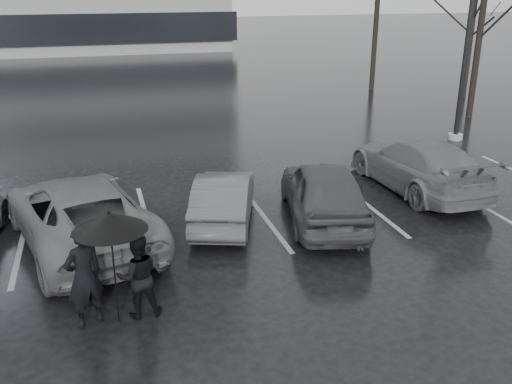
{
  "coord_description": "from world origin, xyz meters",
  "views": [
    {
      "loc": [
        -3.14,
        -10.24,
        5.47
      ],
      "look_at": [
        0.08,
        1.0,
        1.1
      ],
      "focal_mm": 40.0,
      "sensor_mm": 36.0,
      "label": 1
    }
  ],
  "objects_px": {
    "car_west_b": "(80,213)",
    "lamp_post": "(470,17)",
    "car_main": "(324,191)",
    "tree_north": "(377,5)",
    "pedestrian_left": "(84,277)",
    "tree_ne": "(472,24)",
    "pedestrian_right": "(138,276)",
    "car_east": "(418,164)",
    "tree_east": "(482,19)",
    "car_west_a": "(224,198)"
  },
  "relations": [
    {
      "from": "pedestrian_right",
      "to": "lamp_post",
      "type": "bearing_deg",
      "value": -146.48
    },
    {
      "from": "pedestrian_left",
      "to": "tree_ne",
      "type": "xyz_separation_m",
      "value": [
        18.08,
        15.53,
        2.6
      ]
    },
    {
      "from": "car_west_b",
      "to": "car_main",
      "type": "bearing_deg",
      "value": 163.39
    },
    {
      "from": "pedestrian_right",
      "to": "tree_north",
      "type": "xyz_separation_m",
      "value": [
        13.71,
        18.48,
        3.5
      ]
    },
    {
      "from": "car_east",
      "to": "lamp_post",
      "type": "xyz_separation_m",
      "value": [
        4.14,
        4.24,
        3.58
      ]
    },
    {
      "from": "pedestrian_left",
      "to": "lamp_post",
      "type": "relative_size",
      "value": 0.19
    },
    {
      "from": "pedestrian_right",
      "to": "tree_ne",
      "type": "distance_m",
      "value": 23.31
    },
    {
      "from": "car_west_a",
      "to": "tree_east",
      "type": "relative_size",
      "value": 0.45
    },
    {
      "from": "car_main",
      "to": "tree_north",
      "type": "relative_size",
      "value": 0.51
    },
    {
      "from": "car_east",
      "to": "tree_north",
      "type": "distance_m",
      "value": 15.67
    },
    {
      "from": "car_west_b",
      "to": "tree_east",
      "type": "bearing_deg",
      "value": -166.66
    },
    {
      "from": "car_main",
      "to": "car_west_a",
      "type": "height_order",
      "value": "car_main"
    },
    {
      "from": "tree_east",
      "to": "tree_north",
      "type": "xyz_separation_m",
      "value": [
        -1.0,
        7.0,
        0.25
      ]
    },
    {
      "from": "car_west_b",
      "to": "tree_ne",
      "type": "distance_m",
      "value": 22.09
    },
    {
      "from": "lamp_post",
      "to": "pedestrian_left",
      "type": "bearing_deg",
      "value": -146.32
    },
    {
      "from": "car_main",
      "to": "tree_ne",
      "type": "height_order",
      "value": "tree_ne"
    },
    {
      "from": "car_east",
      "to": "pedestrian_right",
      "type": "xyz_separation_m",
      "value": [
        -7.95,
        -4.34,
        0.04
      ]
    },
    {
      "from": "car_east",
      "to": "pedestrian_left",
      "type": "relative_size",
      "value": 2.72
    },
    {
      "from": "lamp_post",
      "to": "car_west_a",
      "type": "bearing_deg",
      "value": -152.99
    },
    {
      "from": "car_west_a",
      "to": "tree_ne",
      "type": "height_order",
      "value": "tree_ne"
    },
    {
      "from": "car_main",
      "to": "car_east",
      "type": "relative_size",
      "value": 0.88
    },
    {
      "from": "car_west_a",
      "to": "tree_north",
      "type": "height_order",
      "value": "tree_north"
    },
    {
      "from": "car_west_a",
      "to": "tree_east",
      "type": "xyz_separation_m",
      "value": [
        12.4,
        7.88,
        3.4
      ]
    },
    {
      "from": "lamp_post",
      "to": "tree_north",
      "type": "height_order",
      "value": "lamp_post"
    },
    {
      "from": "car_main",
      "to": "pedestrian_left",
      "type": "height_order",
      "value": "pedestrian_left"
    },
    {
      "from": "tree_ne",
      "to": "car_west_b",
      "type": "bearing_deg",
      "value": -146.03
    },
    {
      "from": "lamp_post",
      "to": "tree_ne",
      "type": "distance_m",
      "value": 8.63
    },
    {
      "from": "tree_ne",
      "to": "pedestrian_right",
      "type": "bearing_deg",
      "value": -138.04
    },
    {
      "from": "car_west_b",
      "to": "lamp_post",
      "type": "xyz_separation_m",
      "value": [
        13.05,
        5.35,
        3.55
      ]
    },
    {
      "from": "car_main",
      "to": "tree_ne",
      "type": "relative_size",
      "value": 0.62
    },
    {
      "from": "tree_east",
      "to": "pedestrian_right",
      "type": "bearing_deg",
      "value": -142.05
    },
    {
      "from": "car_main",
      "to": "car_west_b",
      "type": "bearing_deg",
      "value": 10.66
    },
    {
      "from": "car_main",
      "to": "tree_north",
      "type": "bearing_deg",
      "value": -107.58
    },
    {
      "from": "lamp_post",
      "to": "tree_ne",
      "type": "bearing_deg",
      "value": 53.38
    },
    {
      "from": "car_main",
      "to": "car_west_a",
      "type": "distance_m",
      "value": 2.39
    },
    {
      "from": "car_west_b",
      "to": "car_east",
      "type": "relative_size",
      "value": 1.08
    },
    {
      "from": "car_west_b",
      "to": "lamp_post",
      "type": "height_order",
      "value": "lamp_post"
    },
    {
      "from": "tree_ne",
      "to": "tree_east",
      "type": "bearing_deg",
      "value": -122.01
    },
    {
      "from": "car_main",
      "to": "tree_north",
      "type": "distance_m",
      "value": 18.27
    },
    {
      "from": "pedestrian_right",
      "to": "tree_north",
      "type": "relative_size",
      "value": 0.18
    },
    {
      "from": "car_west_b",
      "to": "car_east",
      "type": "xyz_separation_m",
      "value": [
        8.91,
        1.11,
        -0.03
      ]
    },
    {
      "from": "pedestrian_right",
      "to": "tree_ne",
      "type": "relative_size",
      "value": 0.21
    },
    {
      "from": "car_west_a",
      "to": "car_west_b",
      "type": "height_order",
      "value": "car_west_b"
    },
    {
      "from": "car_west_b",
      "to": "tree_north",
      "type": "xyz_separation_m",
      "value": [
        14.68,
        15.25,
        3.51
      ]
    },
    {
      "from": "pedestrian_left",
      "to": "pedestrian_right",
      "type": "distance_m",
      "value": 0.88
    },
    {
      "from": "pedestrian_left",
      "to": "tree_ne",
      "type": "distance_m",
      "value": 23.98
    },
    {
      "from": "pedestrian_left",
      "to": "tree_ne",
      "type": "height_order",
      "value": "tree_ne"
    },
    {
      "from": "tree_ne",
      "to": "pedestrian_left",
      "type": "bearing_deg",
      "value": -139.34
    },
    {
      "from": "car_east",
      "to": "pedestrian_right",
      "type": "height_order",
      "value": "pedestrian_right"
    },
    {
      "from": "pedestrian_left",
      "to": "tree_north",
      "type": "relative_size",
      "value": 0.21
    }
  ]
}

